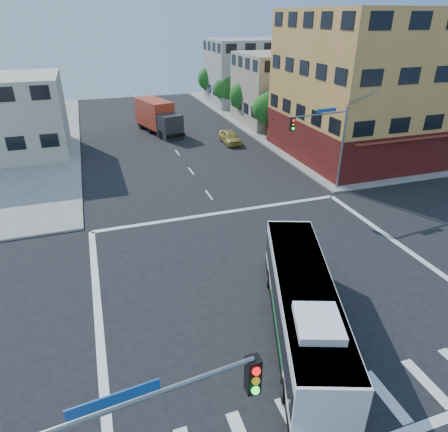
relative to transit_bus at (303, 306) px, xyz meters
name	(u,v)px	position (x,y,z in m)	size (l,w,h in m)	color
ground	(276,284)	(0.58, 3.85, -1.64)	(120.00, 120.00, 0.00)	black
sidewalk_ne	(385,111)	(35.58, 38.85, -1.57)	(50.00, 50.00, 0.15)	gray
corner_building_ne	(380,97)	(20.56, 22.33, 4.25)	(18.10, 15.44, 14.00)	#D38F4B
building_east_near	(285,89)	(17.56, 37.83, 2.86)	(12.06, 10.06, 9.00)	tan
building_east_far	(247,72)	(17.56, 51.83, 3.36)	(12.06, 10.06, 10.00)	#A2A29D
building_west	(2,117)	(-16.44, 33.83, 2.36)	(12.06, 10.06, 8.00)	#C1B5A0
signal_mast_ne	(327,134)	(9.66, 14.47, 3.34)	(7.91, 1.13, 8.07)	slate
street_tree_a	(268,107)	(12.48, 31.77, 1.94)	(3.60, 3.60, 5.53)	#332312
street_tree_b	(244,94)	(12.48, 39.77, 2.11)	(3.80, 3.80, 5.79)	#332312
street_tree_c	(225,87)	(12.48, 47.77, 1.82)	(3.40, 3.40, 5.29)	#332312
street_tree_d	(210,77)	(12.48, 55.77, 2.24)	(4.00, 4.00, 6.03)	#332312
transit_bus	(303,306)	(0.00, 0.00, 0.00)	(6.10, 11.50, 3.36)	black
box_truck	(158,118)	(0.22, 37.73, 0.25)	(4.81, 9.04, 3.91)	#29292F
parked_car	(230,137)	(7.18, 30.43, -0.92)	(1.72, 4.27, 1.45)	#B6A346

